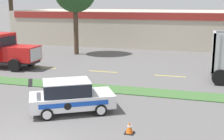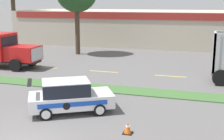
{
  "view_description": "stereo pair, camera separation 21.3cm",
  "coord_description": "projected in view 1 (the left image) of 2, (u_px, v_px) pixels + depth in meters",
  "views": [
    {
      "loc": [
        6.58,
        -9.92,
        5.58
      ],
      "look_at": [
        1.01,
        8.83,
        1.27
      ],
      "focal_mm": 50.0,
      "sensor_mm": 36.0,
      "label": 1
    },
    {
      "loc": [
        6.78,
        -9.86,
        5.58
      ],
      "look_at": [
        1.01,
        8.83,
        1.27
      ],
      "focal_mm": 50.0,
      "sensor_mm": 36.0,
      "label": 2
    }
  ],
  "objects": [
    {
      "name": "grass_verge",
      "position": [
        97.0,
        88.0,
        20.45
      ],
      "size": [
        120.0,
        1.72,
        0.06
      ],
      "primitive_type": "cube",
      "color": "#3D6633",
      "rests_on": "ground_plane"
    },
    {
      "name": "centre_line_3",
      "position": [
        43.0,
        68.0,
        26.83
      ],
      "size": [
        2.4,
        0.14,
        0.01
      ],
      "primitive_type": "cube",
      "color": "yellow",
      "rests_on": "ground_plane"
    },
    {
      "name": "centre_line_4",
      "position": [
        103.0,
        72.0,
        25.33
      ],
      "size": [
        2.4,
        0.14,
        0.01
      ],
      "primitive_type": "cube",
      "color": "yellow",
      "rests_on": "ground_plane"
    },
    {
      "name": "centre_line_5",
      "position": [
        170.0,
        76.0,
        23.83
      ],
      "size": [
        2.4,
        0.14,
        0.01
      ],
      "primitive_type": "cube",
      "color": "yellow",
      "rests_on": "ground_plane"
    },
    {
      "name": "rally_car",
      "position": [
        70.0,
        96.0,
        15.92
      ],
      "size": [
        4.61,
        3.77,
        1.7
      ],
      "color": "white",
      "rests_on": "ground_plane"
    },
    {
      "name": "traffic_cone",
      "position": [
        130.0,
        128.0,
        13.43
      ],
      "size": [
        0.41,
        0.41,
        0.52
      ],
      "color": "black",
      "rests_on": "ground_plane"
    },
    {
      "name": "store_building_backdrop",
      "position": [
        138.0,
        27.0,
        42.58
      ],
      "size": [
        32.0,
        12.1,
        4.37
      ],
      "color": "#BCB29E",
      "rests_on": "ground_plane"
    }
  ]
}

